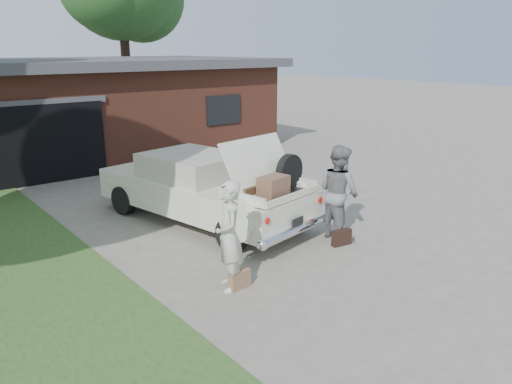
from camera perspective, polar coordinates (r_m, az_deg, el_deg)
ground at (r=9.20m, az=2.36°, el=-7.41°), size 90.00×90.00×0.00m
house at (r=19.07m, az=-18.78°, el=9.30°), size 12.80×7.80×3.30m
sedan at (r=10.88m, az=-5.97°, el=0.49°), size 2.87×5.41×2.01m
woman_left at (r=7.75m, az=-3.09°, el=-5.04°), size 0.65×0.76×1.76m
woman_right at (r=9.96m, az=9.44°, el=-0.02°), size 0.84×1.01×1.88m
suitcase_left at (r=8.01m, az=-1.91°, el=-9.99°), size 0.40×0.16×0.30m
suitcase_right at (r=9.80m, az=9.75°, el=-5.15°), size 0.42×0.19×0.31m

